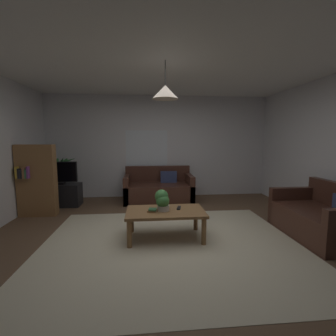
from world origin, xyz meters
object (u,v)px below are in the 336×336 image
(tv, at_px, (58,173))
(coffee_table, at_px, (165,214))
(potted_palm_corner, at_px, (59,177))
(couch_right_side, at_px, (321,219))
(bookshelf_corner, at_px, (37,180))
(pendant_lamp, at_px, (165,92))
(remote_on_table_0, at_px, (179,208))
(couch_under_window, at_px, (159,190))
(book_on_table_0, at_px, (151,211))
(book_on_table_1, at_px, (153,209))
(potted_plant_on_table, at_px, (162,200))
(tv_stand, at_px, (60,195))

(tv, bearing_deg, coffee_table, -41.51)
(potted_palm_corner, bearing_deg, couch_right_side, -29.25)
(couch_right_side, height_order, bookshelf_corner, bookshelf_corner)
(pendant_lamp, bearing_deg, coffee_table, -143.13)
(couch_right_side, distance_m, remote_on_table_0, 2.20)
(couch_under_window, xyz_separation_m, bookshelf_corner, (-2.43, -0.93, 0.43))
(coffee_table, xyz_separation_m, tv, (-2.23, 1.97, 0.39))
(book_on_table_0, height_order, bookshelf_corner, bookshelf_corner)
(tv, height_order, pendant_lamp, pendant_lamp)
(couch_right_side, distance_m, bookshelf_corner, 5.05)
(book_on_table_1, xyz_separation_m, pendant_lamp, (0.19, 0.05, 1.70))
(couch_right_side, xyz_separation_m, potted_plant_on_table, (-2.45, 0.17, 0.32))
(book_on_table_1, relative_size, pendant_lamp, 0.21)
(couch_under_window, relative_size, potted_plant_on_table, 5.18)
(couch_under_window, distance_m, potted_palm_corner, 2.47)
(coffee_table, xyz_separation_m, book_on_table_0, (-0.21, -0.04, 0.07))
(book_on_table_0, relative_size, bookshelf_corner, 0.09)
(book_on_table_1, distance_m, tv, 2.88)
(potted_palm_corner, height_order, pendant_lamp, pendant_lamp)
(couch_under_window, height_order, potted_palm_corner, potted_palm_corner)
(book_on_table_1, bearing_deg, tv, 135.15)
(potted_plant_on_table, distance_m, tv_stand, 2.97)
(tv_stand, bearing_deg, tv, -90.00)
(potted_plant_on_table, bearing_deg, remote_on_table_0, 15.09)
(pendant_lamp, bearing_deg, tv, 138.49)
(tv_stand, relative_size, pendant_lamp, 1.69)
(book_on_table_0, height_order, pendant_lamp, pendant_lamp)
(book_on_table_0, bearing_deg, tv, 135.07)
(potted_plant_on_table, bearing_deg, tv, 137.96)
(couch_right_side, relative_size, coffee_table, 1.22)
(coffee_table, relative_size, tv, 1.45)
(book_on_table_0, bearing_deg, pendant_lamp, 10.28)
(couch_under_window, relative_size, potted_palm_corner, 1.34)
(pendant_lamp, bearing_deg, couch_under_window, 89.48)
(remote_on_table_0, bearing_deg, couch_right_side, 8.18)
(tv, bearing_deg, couch_under_window, 6.94)
(remote_on_table_0, xyz_separation_m, tv_stand, (-2.44, 1.92, -0.20))
(couch_under_window, height_order, tv_stand, couch_under_window)
(potted_palm_corner, bearing_deg, bookshelf_corner, -89.71)
(tv_stand, bearing_deg, book_on_table_0, -45.23)
(couch_under_window, relative_size, tv, 2.02)
(couch_under_window, xyz_separation_m, pendant_lamp, (-0.02, -2.24, 1.90))
(remote_on_table_0, xyz_separation_m, potted_plant_on_table, (-0.26, -0.07, 0.15))
(book_on_table_0, bearing_deg, bookshelf_corner, 148.34)
(tv_stand, bearing_deg, potted_plant_on_table, -42.36)
(book_on_table_1, distance_m, potted_plant_on_table, 0.20)
(tv_stand, relative_size, tv, 1.11)
(couch_right_side, xyz_separation_m, book_on_table_1, (-2.59, 0.11, 0.20))
(pendant_lamp, bearing_deg, bookshelf_corner, 151.35)
(couch_under_window, distance_m, potted_plant_on_table, 2.26)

